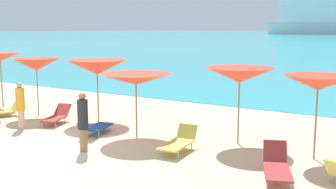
# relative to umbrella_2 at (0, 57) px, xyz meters

# --- Properties ---
(ground_plane) EXTENTS (50.00, 100.00, 0.30)m
(ground_plane) POSITION_rel_umbrella_2_xyz_m (6.84, 6.68, -2.33)
(ground_plane) COLOR beige
(umbrella_2) EXTENTS (1.78, 1.78, 2.36)m
(umbrella_2) POSITION_rel_umbrella_2_xyz_m (0.00, 0.00, 0.00)
(umbrella_2) COLOR #9E7F59
(umbrella_2) RESTS_ON ground_plane
(umbrella_3) EXTENTS (1.94, 1.94, 2.27)m
(umbrella_3) POSITION_rel_umbrella_2_xyz_m (2.84, -0.47, -0.15)
(umbrella_3) COLOR #9E7F59
(umbrella_3) RESTS_ON ground_plane
(umbrella_4) EXTENTS (2.23, 2.23, 2.28)m
(umbrella_4) POSITION_rel_umbrella_2_xyz_m (5.47, 0.09, -0.17)
(umbrella_4) COLOR #9E7F59
(umbrella_4) RESTS_ON ground_plane
(umbrella_5) EXTENTS (2.47, 2.47, 2.03)m
(umbrella_5) POSITION_rel_umbrella_2_xyz_m (8.08, -1.04, -0.34)
(umbrella_5) COLOR #9E7F59
(umbrella_5) RESTS_ON ground_plane
(umbrella_6) EXTENTS (2.09, 2.09, 2.29)m
(umbrella_6) POSITION_rel_umbrella_2_xyz_m (11.12, -0.04, -0.12)
(umbrella_6) COLOR #9E7F59
(umbrella_6) RESTS_ON ground_plane
(umbrella_7) EXTENTS (1.98, 1.98, 2.23)m
(umbrella_7) POSITION_rel_umbrella_2_xyz_m (13.42, -0.39, -0.15)
(umbrella_7) COLOR #9E7F59
(umbrella_7) RESTS_ON ground_plane
(lounge_chair_0) EXTENTS (1.02, 1.59, 0.62)m
(lounge_chair_0) POSITION_rel_umbrella_2_xyz_m (4.52, -1.08, -1.90)
(lounge_chair_0) COLOR #A53333
(lounge_chair_0) RESTS_ON ground_plane
(lounge_chair_2) EXTENTS (1.13, 1.68, 0.74)m
(lounge_chair_2) POSITION_rel_umbrella_2_xyz_m (13.03, -2.36, -1.87)
(lounge_chair_2) COLOR #A53333
(lounge_chair_2) RESTS_ON ground_plane
(lounge_chair_3) EXTENTS (0.74, 1.59, 0.65)m
(lounge_chair_3) POSITION_rel_umbrella_2_xyz_m (10.03, -1.69, -1.90)
(lounge_chair_3) COLOR #D8BF4C
(lounge_chair_3) RESTS_ON ground_plane
(lounge_chair_4) EXTENTS (1.06, 1.48, 0.62)m
(lounge_chair_4) POSITION_rel_umbrella_2_xyz_m (1.83, -1.31, -1.93)
(lounge_chair_4) COLOR #D8BF4C
(lounge_chair_4) RESTS_ON ground_plane
(lounge_chair_8) EXTENTS (0.88, 1.61, 0.53)m
(lounge_chair_8) POSITION_rel_umbrella_2_xyz_m (6.80, -1.54, -1.92)
(lounge_chair_8) COLOR #1E478C
(lounge_chair_8) RESTS_ON ground_plane
(beachgoer_1) EXTENTS (0.30, 0.30, 1.68)m
(beachgoer_1) POSITION_rel_umbrella_2_xyz_m (7.75, -3.10, -1.28)
(beachgoer_1) COLOR #A3704C
(beachgoer_1) RESTS_ON ground_plane
(beachgoer_2) EXTENTS (0.29, 0.29, 1.62)m
(beachgoer_2) POSITION_rel_umbrella_2_xyz_m (4.09, -2.29, -1.32)
(beachgoer_2) COLOR #DBAA84
(beachgoer_2) RESTS_ON ground_plane
(cruise_ship) EXTENTS (47.52, 14.16, 21.66)m
(cruise_ship) POSITION_rel_umbrella_2_xyz_m (-35.87, 212.66, 6.15)
(cruise_ship) COLOR silver
(cruise_ship) RESTS_ON ocean_water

